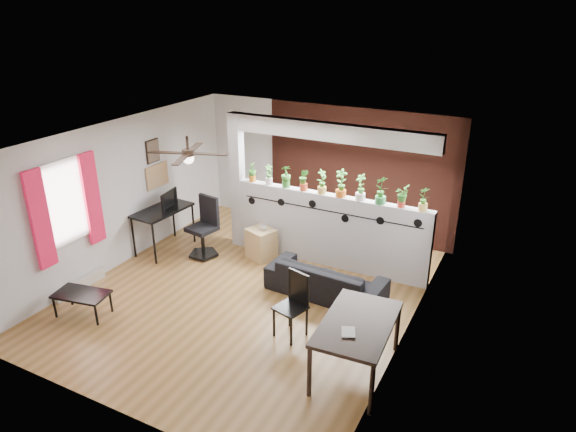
{
  "coord_description": "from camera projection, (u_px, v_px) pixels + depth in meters",
  "views": [
    {
      "loc": [
        3.92,
        -6.24,
        4.45
      ],
      "look_at": [
        0.42,
        0.6,
        1.22
      ],
      "focal_mm": 32.0,
      "sensor_mm": 36.0,
      "label": 1
    }
  ],
  "objects": [
    {
      "name": "potted_plant_6",
      "position": [
        361.0,
        186.0,
        8.55
      ],
      "size": [
        0.3,
        0.28,
        0.46
      ],
      "color": "white",
      "rests_on": "partition_wall"
    },
    {
      "name": "potted_plant_1",
      "position": [
        269.0,
        174.0,
        9.3
      ],
      "size": [
        0.23,
        0.23,
        0.37
      ],
      "color": "white",
      "rests_on": "partition_wall"
    },
    {
      "name": "folding_chair",
      "position": [
        295.0,
        299.0,
        7.22
      ],
      "size": [
        0.48,
        0.48,
        0.97
      ],
      "color": "black",
      "rests_on": "ground"
    },
    {
      "name": "baseboard_heater",
      "position": [
        81.0,
        284.0,
        8.54
      ],
      "size": [
        0.08,
        1.0,
        0.18
      ],
      "primitive_type": "cube",
      "color": "beige",
      "rests_on": "ground"
    },
    {
      "name": "computer_desk",
      "position": [
        163.0,
        213.0,
        9.66
      ],
      "size": [
        0.68,
        1.19,
        0.83
      ],
      "color": "black",
      "rests_on": "ground"
    },
    {
      "name": "potted_plant_8",
      "position": [
        402.0,
        196.0,
        8.27
      ],
      "size": [
        0.16,
        0.19,
        0.37
      ],
      "color": "red",
      "rests_on": "partition_wall"
    },
    {
      "name": "book",
      "position": [
        341.0,
        332.0,
        6.17
      ],
      "size": [
        0.24,
        0.27,
        0.02
      ],
      "primitive_type": "imported",
      "rotation": [
        0.0,
        0.0,
        0.39
      ],
      "color": "gray",
      "rests_on": "dining_table"
    },
    {
      "name": "framed_art",
      "position": [
        153.0,
        151.0,
        9.59
      ],
      "size": [
        0.03,
        0.34,
        0.44
      ],
      "color": "#8C7259",
      "rests_on": "room_shell"
    },
    {
      "name": "office_chair",
      "position": [
        205.0,
        231.0,
        9.54
      ],
      "size": [
        0.59,
        0.59,
        1.13
      ],
      "color": "black",
      "rests_on": "ground"
    },
    {
      "name": "brick_panel",
      "position": [
        360.0,
        174.0,
        10.09
      ],
      "size": [
        3.9,
        0.05,
        2.6
      ],
      "primitive_type": "cube",
      "color": "#A94531",
      "rests_on": "ground"
    },
    {
      "name": "potted_plant_5",
      "position": [
        341.0,
        182.0,
        8.69
      ],
      "size": [
        0.27,
        0.23,
        0.48
      ],
      "color": "orange",
      "rests_on": "partition_wall"
    },
    {
      "name": "pier_column",
      "position": [
        238.0,
        181.0,
        9.68
      ],
      "size": [
        0.22,
        0.2,
        2.6
      ],
      "primitive_type": "cube",
      "color": "#BCBCC1",
      "rests_on": "ground"
    },
    {
      "name": "sofa",
      "position": [
        326.0,
        279.0,
        8.32
      ],
      "size": [
        1.88,
        0.83,
        0.54
      ],
      "primitive_type": "imported",
      "rotation": [
        0.0,
        0.0,
        3.08
      ],
      "color": "black",
      "rests_on": "ground"
    },
    {
      "name": "potted_plant_2",
      "position": [
        286.0,
        176.0,
        9.15
      ],
      "size": [
        0.26,
        0.25,
        0.4
      ],
      "color": "#37812F",
      "rests_on": "partition_wall"
    },
    {
      "name": "ceiling_fan",
      "position": [
        188.0,
        155.0,
        7.68
      ],
      "size": [
        1.19,
        1.19,
        0.43
      ],
      "color": "black",
      "rests_on": "room_shell"
    },
    {
      "name": "corkboard",
      "position": [
        157.0,
        176.0,
        9.83
      ],
      "size": [
        0.03,
        0.6,
        0.45
      ],
      "primitive_type": "cube",
      "color": "#9F764D",
      "rests_on": "room_shell"
    },
    {
      "name": "potted_plant_3",
      "position": [
        304.0,
        179.0,
        9.0
      ],
      "size": [
        0.2,
        0.17,
        0.39
      ],
      "color": "red",
      "rests_on": "partition_wall"
    },
    {
      "name": "potted_plant_0",
      "position": [
        252.0,
        171.0,
        9.45
      ],
      "size": [
        0.22,
        0.23,
        0.36
      ],
      "color": "orange",
      "rests_on": "partition_wall"
    },
    {
      "name": "partition_wall",
      "position": [
        330.0,
        230.0,
        9.12
      ],
      "size": [
        3.6,
        0.18,
        1.35
      ],
      "primitive_type": "cube",
      "color": "#BCBCC1",
      "rests_on": "ground"
    },
    {
      "name": "vine_decal",
      "position": [
        328.0,
        211.0,
        8.89
      ],
      "size": [
        3.31,
        0.01,
        0.3
      ],
      "color": "black",
      "rests_on": "partition_wall"
    },
    {
      "name": "monitor",
      "position": [
        167.0,
        202.0,
        9.72
      ],
      "size": [
        0.31,
        0.1,
        0.17
      ],
      "primitive_type": "imported",
      "rotation": [
        0.0,
        0.0,
        1.73
      ],
      "color": "black",
      "rests_on": "computer_desk"
    },
    {
      "name": "potted_plant_9",
      "position": [
        424.0,
        198.0,
        8.12
      ],
      "size": [
        0.26,
        0.25,
        0.41
      ],
      "color": "#E7B551",
      "rests_on": "partition_wall"
    },
    {
      "name": "potted_plant_4",
      "position": [
        322.0,
        181.0,
        8.85
      ],
      "size": [
        0.25,
        0.27,
        0.43
      ],
      "color": "gold",
      "rests_on": "partition_wall"
    },
    {
      "name": "window_assembly",
      "position": [
        66.0,
        205.0,
        7.99
      ],
      "size": [
        0.09,
        1.3,
        1.55
      ],
      "color": "white",
      "rests_on": "room_shell"
    },
    {
      "name": "cup",
      "position": [
        263.0,
        228.0,
        9.36
      ],
      "size": [
        0.15,
        0.15,
        0.09
      ],
      "primitive_type": "imported",
      "rotation": [
        0.0,
        0.0,
        0.37
      ],
      "color": "gray",
      "rests_on": "cube_shelf"
    },
    {
      "name": "ceiling_header",
      "position": [
        333.0,
        132.0,
        8.44
      ],
      "size": [
        3.6,
        0.18,
        0.3
      ],
      "primitive_type": "cube",
      "color": "silver",
      "rests_on": "room_shell"
    },
    {
      "name": "room_shell",
      "position": [
        246.0,
        220.0,
        7.99
      ],
      "size": [
        6.3,
        7.1,
        2.9
      ],
      "color": "brown",
      "rests_on": "ground"
    },
    {
      "name": "potted_plant_7",
      "position": [
        381.0,
        189.0,
        8.4
      ],
      "size": [
        0.32,
        0.32,
        0.48
      ],
      "color": "green",
      "rests_on": "partition_wall"
    },
    {
      "name": "cube_shelf",
      "position": [
        261.0,
        244.0,
        9.51
      ],
      "size": [
        0.59,
        0.56,
        0.58
      ],
      "primitive_type": "cube",
      "rotation": [
        0.0,
        0.0,
        -0.36
      ],
      "color": "tan",
      "rests_on": "ground"
    },
    {
      "name": "coffee_table",
      "position": [
        81.0,
        295.0,
        7.75
      ],
      "size": [
        0.88,
        0.59,
        0.38
      ],
      "color": "black",
      "rests_on": "ground"
    },
    {
      "name": "dining_table",
      "position": [
        357.0,
        327.0,
        6.41
      ],
      "size": [
        0.92,
        1.43,
        0.76
      ],
      "color": "black",
      "rests_on": "ground"
    }
  ]
}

